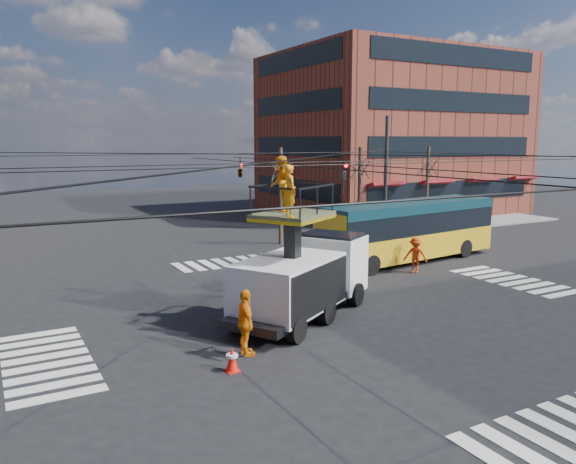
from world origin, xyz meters
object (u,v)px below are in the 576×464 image
at_px(traffic_cone, 232,359).
at_px(worker_ground, 246,323).
at_px(flagger, 415,255).
at_px(utility_truck, 303,264).
at_px(city_bus, 408,229).

relative_size(traffic_cone, worker_ground, 0.35).
distance_m(worker_ground, flagger, 13.11).
distance_m(utility_truck, city_bus, 11.25).
xyz_separation_m(traffic_cone, worker_ground, (0.84, 0.89, 0.66)).
distance_m(utility_truck, worker_ground, 4.39).
bearing_deg(utility_truck, traffic_cone, -172.68).
distance_m(city_bus, flagger, 2.85).
height_order(traffic_cone, worker_ground, worker_ground).
relative_size(city_bus, traffic_cone, 15.98).
bearing_deg(flagger, utility_truck, -109.84).
height_order(city_bus, flagger, city_bus).
bearing_deg(worker_ground, flagger, -55.81).
height_order(city_bus, traffic_cone, city_bus).
xyz_separation_m(worker_ground, flagger, (11.76, 5.79, -0.14)).
relative_size(city_bus, worker_ground, 5.56).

